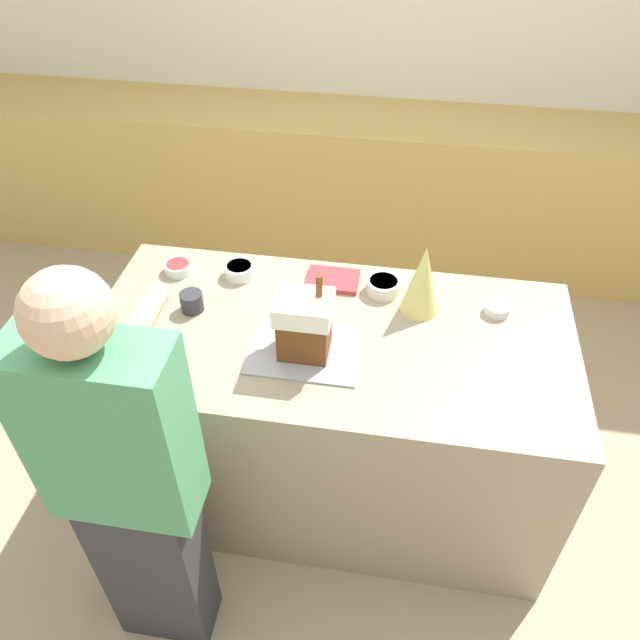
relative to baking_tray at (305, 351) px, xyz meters
The scene contains 14 objects.
ground_plane 0.92m from the baking_tray, 56.50° to the left, with size 12.00×12.00×0.00m, color tan.
wall_back 2.32m from the baking_tray, 88.17° to the left, with size 8.00×0.05×2.60m.
back_cabinet_block 2.01m from the baking_tray, 87.86° to the left, with size 6.00×0.60×0.94m.
kitchen_island 0.48m from the baking_tray, 56.50° to the left, with size 1.80×0.88×0.91m.
baking_tray is the anchor object (origin of this frame).
gingerbread_house 0.13m from the baking_tray, 28.15° to the left, with size 0.19×0.16×0.32m.
decorative_tree 0.51m from the baking_tray, 37.60° to the left, with size 0.15×0.15×0.29m.
candy_bowl_front_corner 0.53m from the baking_tray, 130.77° to the left, with size 0.12×0.12×0.05m.
candy_bowl_far_right 0.71m from the baking_tray, 147.36° to the left, with size 0.12×0.12×0.04m.
candy_bowl_near_tray_left 0.76m from the baking_tray, 25.63° to the left, with size 0.10×0.10×0.04m.
candy_bowl_behind_tray 0.46m from the baking_tray, 57.75° to the left, with size 0.14×0.14×0.05m.
cookbook 0.42m from the baking_tray, 84.78° to the left, with size 0.21×0.15×0.02m.
mug 0.49m from the baking_tray, 160.93° to the left, with size 0.09×0.09×0.08m.
person 0.74m from the baking_tray, 125.08° to the right, with size 0.43×0.54×1.66m.
Camera 1 is at (0.23, -1.67, 2.46)m, focal length 35.00 mm.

